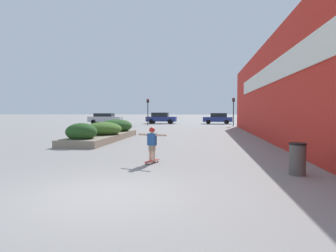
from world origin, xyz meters
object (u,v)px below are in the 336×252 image
object	(u,v)px
car_center_left	(105,118)
traffic_light_right	(233,107)
car_leftmost	(161,118)
trash_bin	(297,159)
car_rightmost	(287,119)
skateboarder	(152,140)
skateboard	(152,161)
traffic_light_left	(148,107)
car_center_right	(218,118)

from	to	relation	value
car_center_left	traffic_light_right	distance (m)	17.42
car_leftmost	car_center_left	bearing A→B (deg)	-70.57
trash_bin	car_rightmost	world-z (taller)	car_rightmost
skateboarder	car_center_left	world-z (taller)	car_center_left
skateboard	car_leftmost	size ratio (longest dim) A/B	0.18
car_center_left	traffic_light_left	distance (m)	7.40
skateboard	car_rightmost	xyz separation A→B (m)	(12.37, 30.51, 0.70)
car_center_left	car_center_right	bearing A→B (deg)	100.00
car_center_left	traffic_light_left	bearing A→B (deg)	65.03
car_leftmost	car_rightmost	bearing A→B (deg)	83.82
skateboard	traffic_light_left	bearing A→B (deg)	121.39
skateboarder	car_rightmost	xyz separation A→B (m)	(12.37, 30.51, -0.02)
skateboarder	car_center_right	size ratio (longest dim) A/B	0.29
trash_bin	car_center_left	bearing A→B (deg)	117.65
traffic_light_left	car_center_left	bearing A→B (deg)	155.03
skateboard	skateboarder	bearing A→B (deg)	-159.91
skateboard	traffic_light_right	size ratio (longest dim) A/B	0.23
trash_bin	traffic_light_left	bearing A→B (deg)	109.11
car_center_left	traffic_light_left	size ratio (longest dim) A/B	1.38
traffic_light_left	car_center_right	bearing A→B (deg)	33.19
car_leftmost	traffic_light_left	bearing A→B (deg)	-8.29
skateboard	traffic_light_left	distance (m)	27.28
car_leftmost	car_center_right	size ratio (longest dim) A/B	1.06
skateboard	trash_bin	size ratio (longest dim) A/B	0.87
trash_bin	car_rightmost	distance (m)	32.86
skateboard	car_center_right	size ratio (longest dim) A/B	0.19
car_center_right	car_rightmost	size ratio (longest dim) A/B	0.85
car_leftmost	trash_bin	bearing A→B (deg)	14.76
car_center_right	traffic_light_right	xyz separation A→B (m)	(1.62, -6.01, 1.52)
skateboard	car_center_left	xyz separation A→B (m)	(-11.91, 29.73, 0.73)
skateboard	car_center_right	world-z (taller)	car_center_right
skateboarder	traffic_light_right	world-z (taller)	traffic_light_right
trash_bin	skateboarder	bearing A→B (deg)	162.75
trash_bin	car_center_right	bearing A→B (deg)	91.48
car_leftmost	car_center_left	distance (m)	7.85
car_center_left	car_center_right	xyz separation A→B (m)	(15.41, 2.72, -0.01)
skateboarder	traffic_light_right	xyz separation A→B (m)	(5.13, 26.43, 1.52)
traffic_light_left	skateboard	bearing A→B (deg)	-78.70
trash_bin	traffic_light_right	xyz separation A→B (m)	(0.75, 27.79, 1.85)
traffic_light_left	car_rightmost	bearing A→B (deg)	12.27
skateboard	car_rightmost	bearing A→B (deg)	88.02
skateboard	car_rightmost	distance (m)	32.93
skateboarder	traffic_light_right	distance (m)	26.97
trash_bin	car_center_right	distance (m)	33.82
skateboarder	trash_bin	bearing A→B (deg)	2.84
car_leftmost	car_center_right	world-z (taller)	car_leftmost
car_leftmost	car_center_right	distance (m)	8.01
car_leftmost	car_center_left	size ratio (longest dim) A/B	0.94
skateboard	traffic_light_left	world-z (taller)	traffic_light_left
skateboard	skateboarder	distance (m)	0.72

